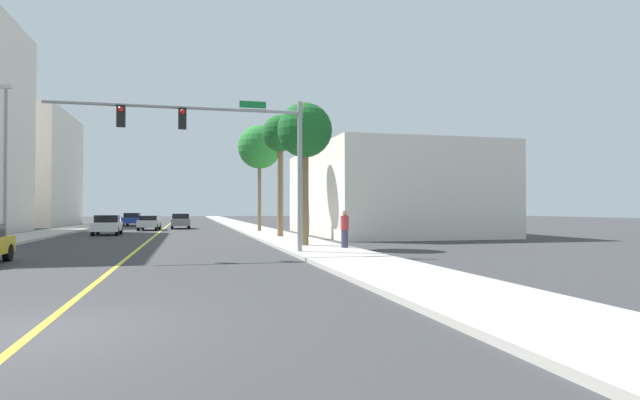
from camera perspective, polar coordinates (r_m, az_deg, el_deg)
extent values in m
plane|color=#38383A|center=(51.19, -16.66, -3.10)|extent=(192.00, 192.00, 0.00)
cube|color=#B2ADA3|center=(52.20, -25.69, -2.92)|extent=(3.40, 168.00, 0.15)
cube|color=#B2ADA3|center=(51.47, -7.49, -3.04)|extent=(3.40, 168.00, 0.15)
cube|color=yellow|center=(51.19, -16.66, -3.10)|extent=(0.16, 144.00, 0.01)
cube|color=silver|center=(40.85, 7.35, 0.83)|extent=(12.08, 17.09, 6.44)
cylinder|color=gray|center=(22.32, -2.20, 2.57)|extent=(0.20, 0.20, 6.33)
cylinder|color=gray|center=(22.19, -15.06, 9.64)|extent=(9.95, 0.14, 0.14)
cube|color=black|center=(22.11, -14.63, 8.49)|extent=(0.32, 0.24, 0.84)
sphere|color=red|center=(22.01, -14.63, 9.20)|extent=(0.20, 0.20, 0.20)
cube|color=black|center=(22.25, -20.68, 8.46)|extent=(0.32, 0.24, 0.84)
sphere|color=red|center=(22.16, -20.72, 9.16)|extent=(0.20, 0.20, 0.20)
cube|color=#147233|center=(22.38, -7.27, 10.18)|extent=(1.10, 0.04, 0.28)
cylinder|color=gray|center=(32.29, -30.84, 3.17)|extent=(0.16, 0.16, 8.08)
cube|color=beige|center=(32.85, -30.77, 10.48)|extent=(0.56, 0.28, 0.20)
cylinder|color=brown|center=(26.11, -1.66, 1.36)|extent=(0.38, 0.38, 5.70)
sphere|color=#195B23|center=(26.38, -1.66, 7.55)|extent=(2.71, 2.71, 2.71)
cone|color=#195B23|center=(26.63, 0.01, 7.04)|extent=(0.59, 1.52, 1.27)
cone|color=#195B23|center=(27.15, -1.63, 6.88)|extent=(1.35, 0.71, 1.21)
cone|color=#195B23|center=(26.63, -3.32, 7.04)|extent=(0.94, 1.17, 1.40)
cone|color=#195B23|center=(25.74, -2.85, 7.32)|extent=(1.00, 1.15, 1.37)
cone|color=#195B23|center=(25.75, -0.45, 7.31)|extent=(1.08, 0.80, 1.37)
cylinder|color=brown|center=(34.81, -4.31, 1.66)|extent=(0.39, 0.39, 6.77)
sphere|color=#195B23|center=(35.13, -4.30, 7.18)|extent=(2.41, 2.41, 2.41)
cone|color=#195B23|center=(35.35, -3.18, 6.81)|extent=(0.62, 1.45, 1.18)
cone|color=#195B23|center=(35.82, -4.38, 6.70)|extent=(1.33, 0.55, 1.34)
cone|color=#195B23|center=(35.10, -5.49, 6.86)|extent=(0.57, 1.14, 1.30)
cone|color=#195B23|center=(34.41, -4.01, 7.02)|extent=(1.24, 0.52, 1.05)
cylinder|color=brown|center=(43.48, -6.55, 1.21)|extent=(0.28, 0.28, 6.87)
sphere|color=#287F33|center=(43.74, -6.54, 5.71)|extent=(3.56, 3.56, 3.56)
cone|color=#287F33|center=(43.78, -5.14, 5.44)|extent=(0.55, 1.64, 1.41)
cone|color=#287F33|center=(44.74, -6.16, 5.30)|extent=(1.84, 1.14, 1.73)
cone|color=#287F33|center=(44.49, -7.50, 5.34)|extent=(1.58, 1.39, 1.60)
cone|color=#287F33|center=(43.56, -7.93, 5.48)|extent=(0.49, 1.77, 1.51)
cone|color=#287F33|center=(42.72, -7.03, 5.60)|extent=(1.46, 1.00, 1.86)
cone|color=#287F33|center=(43.03, -5.47, 5.55)|extent=(1.44, 1.39, 1.60)
cube|color=#1E389E|center=(64.05, -19.55, -2.07)|extent=(2.06, 4.40, 0.66)
cube|color=black|center=(63.71, -19.59, -1.55)|extent=(1.72, 1.89, 0.51)
cylinder|color=black|center=(65.77, -20.07, -2.33)|extent=(0.25, 0.65, 0.64)
cylinder|color=black|center=(65.54, -18.63, -2.34)|extent=(0.25, 0.65, 0.64)
cylinder|color=black|center=(62.59, -20.51, -2.40)|extent=(0.25, 0.65, 0.64)
cylinder|color=black|center=(62.35, -19.01, -2.41)|extent=(0.25, 0.65, 0.64)
cylinder|color=black|center=(22.79, -30.63, -4.90)|extent=(0.22, 0.64, 0.64)
cube|color=white|center=(42.28, -21.97, -2.66)|extent=(1.96, 4.05, 0.64)
cube|color=black|center=(42.20, -21.97, -1.88)|extent=(1.67, 1.91, 0.52)
cylinder|color=black|center=(43.82, -22.83, -3.01)|extent=(0.24, 0.65, 0.64)
cylinder|color=black|center=(43.65, -20.69, -3.03)|extent=(0.24, 0.65, 0.64)
cylinder|color=black|center=(40.95, -23.34, -3.16)|extent=(0.24, 0.65, 0.64)
cylinder|color=black|center=(40.77, -21.04, -3.18)|extent=(0.24, 0.65, 0.64)
cube|color=slate|center=(53.84, -14.82, -2.31)|extent=(1.86, 4.47, 0.67)
cube|color=black|center=(53.55, -14.82, -1.70)|extent=(1.60, 2.03, 0.49)
cylinder|color=black|center=(55.52, -15.64, -2.61)|extent=(0.23, 0.64, 0.64)
cylinder|color=black|center=(55.52, -14.02, -2.62)|extent=(0.23, 0.64, 0.64)
cylinder|color=black|center=(52.18, -15.67, -2.72)|extent=(0.23, 0.64, 0.64)
cylinder|color=black|center=(52.19, -13.95, -2.72)|extent=(0.23, 0.64, 0.64)
cube|color=#BCBCC1|center=(50.67, -17.94, -2.42)|extent=(1.91, 4.11, 0.60)
cube|color=black|center=(50.50, -17.96, -1.85)|extent=(1.62, 2.13, 0.41)
cylinder|color=black|center=(52.22, -18.60, -2.70)|extent=(0.25, 0.65, 0.64)
cylinder|color=black|center=(52.06, -16.92, -2.71)|extent=(0.25, 0.65, 0.64)
cylinder|color=black|center=(49.31, -19.02, -2.80)|extent=(0.25, 0.65, 0.64)
cylinder|color=black|center=(49.14, -17.24, -2.82)|extent=(0.25, 0.65, 0.64)
cylinder|color=#3F3859|center=(24.45, 2.67, -4.19)|extent=(0.32, 0.32, 0.83)
cylinder|color=#B23338|center=(24.42, 2.67, -2.45)|extent=(0.38, 0.38, 0.65)
sphere|color=tan|center=(24.41, 2.67, -1.42)|extent=(0.22, 0.22, 0.22)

